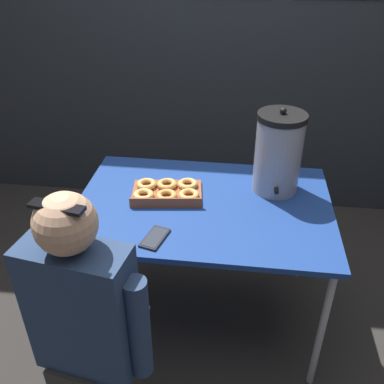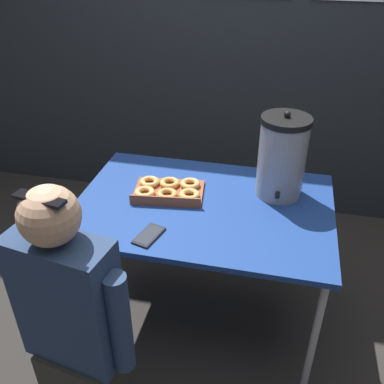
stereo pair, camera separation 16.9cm
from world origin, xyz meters
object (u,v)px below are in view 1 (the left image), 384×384
Objects in this scene: donut_box at (167,191)px; cell_phone at (155,238)px; coffee_urn at (278,153)px; person_seated at (87,334)px.

donut_box reaches higher than cell_phone.
coffee_urn is 0.73m from cell_phone.
donut_box is 0.85× the size of coffee_urn.
person_seated reaches higher than donut_box.
coffee_urn is (0.53, 0.13, 0.18)m from donut_box.
cell_phone is 0.46m from person_seated.
coffee_urn is 0.36× the size of person_seated.
donut_box is 0.57m from coffee_urn.
coffee_urn is 2.55× the size of cell_phone.
person_seated reaches higher than cell_phone.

